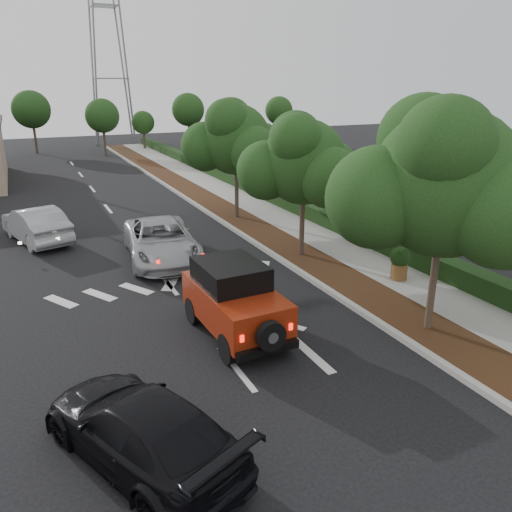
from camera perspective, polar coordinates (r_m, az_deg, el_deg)
ground at (r=12.46m, az=-2.28°, el=-12.72°), size 120.00×120.00×0.00m
curb at (r=24.31m, az=-3.43°, el=3.64°), size 0.20×70.00×0.15m
planting_strip at (r=24.69m, az=-1.28°, el=3.88°), size 1.80×70.00×0.12m
sidewalk at (r=25.49m, az=2.64°, el=4.36°), size 2.00×70.00×0.12m
hedge at (r=26.08m, az=5.38°, el=5.40°), size 0.80×70.00×0.80m
transmission_tower at (r=59.00m, az=-15.66°, el=12.11°), size 7.00×4.00×28.00m
street_tree_near at (r=14.92m, az=18.93°, el=-8.11°), size 3.80×3.80×5.92m
street_tree_mid at (r=20.03m, az=5.16°, el=-0.06°), size 3.20×3.20×5.32m
street_tree_far at (r=25.59m, az=-2.19°, el=4.28°), size 3.40×3.40×5.62m
red_jeep at (r=13.65m, az=-2.73°, el=-4.83°), size 1.89×4.02×2.03m
silver_suv_ahead at (r=19.79m, az=-10.79°, el=1.74°), size 3.14×5.73×1.52m
black_suv_oncoming at (r=9.76m, az=-13.02°, el=-18.64°), size 3.54×5.01×1.35m
silver_sedan_oncoming at (r=23.68m, az=-23.85°, el=3.33°), size 2.84×4.93×1.54m
terracotta_planter at (r=17.84m, az=16.15°, el=-0.42°), size 0.70×0.70×1.22m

